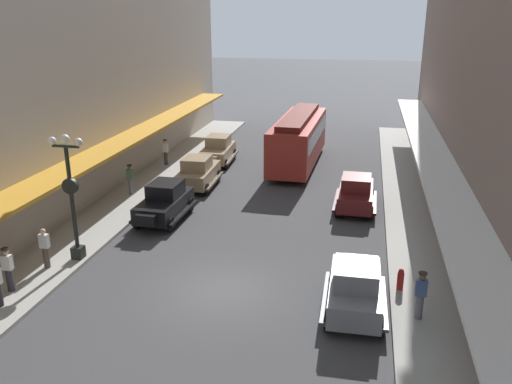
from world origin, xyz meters
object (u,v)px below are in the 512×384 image
object	(u,v)px
parked_car_3	(218,149)
parked_car_2	(356,192)
parked_car_1	(355,286)
streetcar	(298,138)
pedestrian_5	(421,295)
pedestrian_0	(8,269)
parked_car_4	(164,201)
parked_car_0	(198,172)
lamp_post_with_clock	(71,192)
pedestrian_1	(130,179)
fire_hydrant	(401,279)
pedestrian_4	(45,248)
pedestrian_3	(165,152)

from	to	relation	value
parked_car_3	parked_car_2	bearing A→B (deg)	-37.19
parked_car_1	streetcar	world-z (taller)	streetcar
pedestrian_5	pedestrian_0	bearing A→B (deg)	-175.63
parked_car_4	streetcar	world-z (taller)	streetcar
parked_car_0	streetcar	size ratio (longest dim) A/B	0.44
lamp_post_with_clock	pedestrian_1	bearing A→B (deg)	99.03
parked_car_1	parked_car_2	bearing A→B (deg)	91.42
streetcar	pedestrian_1	xyz separation A→B (m)	(-8.20, -8.04, -0.89)
fire_hydrant	pedestrian_4	size ratio (longest dim) A/B	0.50
parked_car_3	parked_car_4	world-z (taller)	same
fire_hydrant	pedestrian_4	bearing A→B (deg)	-175.66
parked_car_0	pedestrian_5	xyz separation A→B (m)	(11.38, -12.13, 0.07)
streetcar	pedestrian_3	bearing A→B (deg)	-166.56
parked_car_3	streetcar	xyz separation A→B (m)	(5.35, 0.46, 0.96)
parked_car_1	parked_car_3	xyz separation A→B (m)	(-9.57, 17.07, 0.00)
parked_car_0	lamp_post_with_clock	distance (m)	10.64
parked_car_2	pedestrian_4	size ratio (longest dim) A/B	2.61
parked_car_0	fire_hydrant	size ratio (longest dim) A/B	5.24
fire_hydrant	pedestrian_3	world-z (taller)	pedestrian_3
pedestrian_3	parked_car_0	bearing A→B (deg)	-47.20
parked_car_1	pedestrian_1	distance (m)	15.63
fire_hydrant	streetcar	bearing A→B (deg)	110.02
pedestrian_1	pedestrian_3	bearing A→B (deg)	92.53
parked_car_1	pedestrian_4	bearing A→B (deg)	177.35
parked_car_0	pedestrian_3	size ratio (longest dim) A/B	2.57
streetcar	pedestrian_0	distance (m)	20.53
fire_hydrant	pedestrian_0	world-z (taller)	pedestrian_0
parked_car_2	fire_hydrant	world-z (taller)	parked_car_2
fire_hydrant	pedestrian_5	xyz separation A→B (m)	(0.50, -1.86, 0.45)
pedestrian_1	pedestrian_4	xyz separation A→B (m)	(0.48, -8.94, -0.02)
parked_car_0	parked_car_1	xyz separation A→B (m)	(9.29, -11.85, 0.00)
parked_car_0	parked_car_1	distance (m)	15.05
streetcar	parked_car_0	bearing A→B (deg)	-131.70
parked_car_1	pedestrian_0	world-z (taller)	parked_car_1
streetcar	fire_hydrant	bearing A→B (deg)	-69.98
pedestrian_0	pedestrian_3	distance (m)	16.89
fire_hydrant	pedestrian_1	xyz separation A→B (m)	(-14.01, 7.92, 0.45)
parked_car_1	pedestrian_0	size ratio (longest dim) A/B	2.56
lamp_post_with_clock	pedestrian_5	world-z (taller)	lamp_post_with_clock
fire_hydrant	parked_car_0	bearing A→B (deg)	136.66
parked_car_1	pedestrian_3	world-z (taller)	parked_car_1
parked_car_3	fire_hydrant	distance (m)	19.10
pedestrian_4	fire_hydrant	bearing A→B (deg)	4.34
parked_car_1	lamp_post_with_clock	bearing A→B (deg)	171.98
lamp_post_with_clock	fire_hydrant	world-z (taller)	lamp_post_with_clock
pedestrian_3	fire_hydrant	bearing A→B (deg)	-44.30
parked_car_4	pedestrian_4	bearing A→B (deg)	-112.72
parked_car_2	pedestrian_0	distance (m)	16.48
fire_hydrant	pedestrian_5	size ratio (longest dim) A/B	0.49
parked_car_2	pedestrian_0	world-z (taller)	parked_car_2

